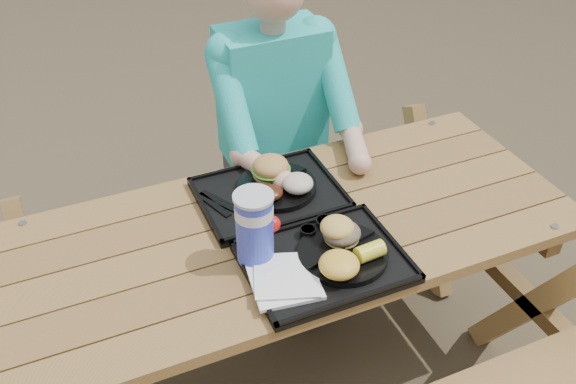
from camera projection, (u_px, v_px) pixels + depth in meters
name	position (u px, v px, depth m)	size (l,w,h in m)	color
ground	(288.00, 377.00, 2.43)	(60.00, 60.00, 0.00)	#999999
picnic_table	(288.00, 309.00, 2.20)	(1.80, 1.49, 0.75)	#999999
tray_near	(324.00, 263.00, 1.83)	(0.45, 0.35, 0.02)	black
tray_far	(269.00, 195.00, 2.08)	(0.45, 0.35, 0.02)	black
plate_near	(343.00, 254.00, 1.83)	(0.26, 0.26, 0.02)	black
plate_far	(277.00, 186.00, 2.09)	(0.26, 0.26, 0.02)	black
napkin_stack	(285.00, 280.00, 1.75)	(0.18, 0.18, 0.02)	white
soda_cup	(255.00, 229.00, 1.77)	(0.11, 0.11, 0.21)	#192ABF
condiment_bbq	(308.00, 232.00, 1.90)	(0.05, 0.05, 0.03)	black
condiment_mustard	(325.00, 224.00, 1.93)	(0.06, 0.06, 0.03)	gold
sandwich	(342.00, 225.00, 1.83)	(0.10, 0.10, 0.11)	gold
mac_cheese	(339.00, 265.00, 1.74)	(0.11, 0.11, 0.06)	gold
corn_cob	(370.00, 251.00, 1.79)	(0.08, 0.08, 0.05)	yellow
cutlery_far	(219.00, 201.00, 2.04)	(0.03, 0.15, 0.01)	black
burger	(271.00, 162.00, 2.09)	(0.12, 0.12, 0.11)	#BC8442
baked_beans	(271.00, 193.00, 2.02)	(0.08, 0.08, 0.04)	#411D0D
potato_salad	(298.00, 183.00, 2.04)	(0.10, 0.10, 0.06)	beige
diner	(275.00, 148.00, 2.53)	(0.48, 0.84, 1.28)	teal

